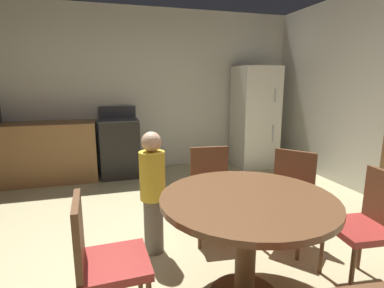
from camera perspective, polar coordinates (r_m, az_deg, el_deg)
The scene contains 11 objects.
ground_plane at distance 2.59m, azimuth -1.29°, elevation -23.50°, with size 14.00×14.00×0.00m, color tan.
wall_back at distance 5.27m, azimuth -10.43°, elevation 9.96°, with size 5.82×0.12×2.70m, color beige.
kitchen_counter at distance 5.08m, azimuth -28.45°, elevation -1.58°, with size 1.91×0.60×0.90m, color olive.
oven_range at distance 4.96m, azimuth -13.59°, elevation -0.57°, with size 0.60×0.60×1.10m.
refrigerator at distance 5.46m, azimuth 11.83°, elevation 5.01°, with size 0.68×0.68×1.76m.
dining_table at distance 2.08m, azimuth 10.40°, elevation -13.92°, with size 1.15×1.15×0.76m.
chair_northeast at distance 2.93m, azimuth 18.05°, elevation -8.68°, with size 0.56×0.56×0.87m.
chair_east at distance 2.58m, azimuth 30.60°, elevation -12.63°, with size 0.44×0.44×0.87m.
chair_north at distance 2.94m, azimuth 3.79°, elevation -8.05°, with size 0.44×0.44×0.87m.
chair_west at distance 1.91m, azimuth -16.79°, elevation -20.06°, with size 0.42×0.42×0.87m.
person_child at distance 2.63m, azimuth -7.48°, elevation -8.70°, with size 0.30×0.30×1.09m.
Camera 1 is at (-0.54, -2.05, 1.49)m, focal length 28.04 mm.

